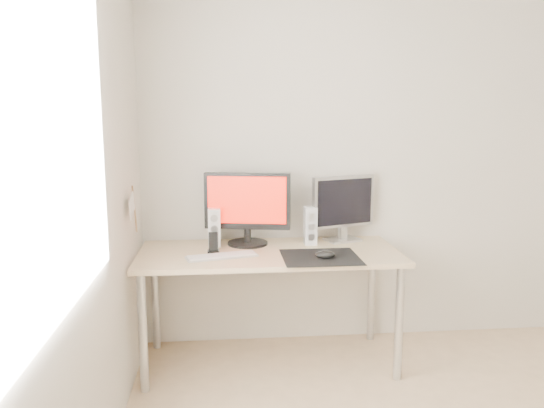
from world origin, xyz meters
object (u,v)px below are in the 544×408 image
speaker_left (214,227)px  phone_dock (213,246)px  mouse (325,255)px  keyboard (222,256)px  main_monitor (247,206)px  second_monitor (343,205)px  desk (269,263)px  speaker_right (310,226)px

speaker_left → phone_dock: bearing=-92.0°
mouse → keyboard: size_ratio=0.27×
mouse → speaker_left: size_ratio=0.48×
speaker_left → main_monitor: bearing=4.3°
second_monitor → phone_dock: 0.91m
mouse → keyboard: mouse is taller
mouse → main_monitor: size_ratio=0.21×
second_monitor → phone_dock: bearing=-165.0°
main_monitor → speaker_left: size_ratio=2.25×
phone_dock → speaker_left: bearing=88.0°
mouse → phone_dock: size_ratio=0.91×
desk → keyboard: size_ratio=3.66×
main_monitor → desk: bearing=-54.4°
mouse → phone_dock: phone_dock is taller
speaker_right → phone_dock: (-0.62, -0.16, -0.08)m
keyboard → phone_dock: phone_dock is taller
main_monitor → speaker_left: (-0.21, -0.02, -0.13)m
speaker_left → keyboard: bearing=-80.7°
speaker_left → keyboard: size_ratio=0.56×
desk → keyboard: 0.32m
second_monitor → speaker_right: (-0.23, -0.07, -0.12)m
main_monitor → phone_dock: size_ratio=4.30×
desk → speaker_left: 0.42m
main_monitor → speaker_left: main_monitor is taller
mouse → second_monitor: second_monitor is taller
mouse → speaker_left: (-0.64, 0.36, 0.10)m
main_monitor → keyboard: main_monitor is taller
main_monitor → speaker_right: main_monitor is taller
mouse → speaker_left: 0.75m
speaker_right → keyboard: 0.64m
main_monitor → keyboard: bearing=-119.7°
desk → keyboard: (-0.29, -0.12, 0.09)m
mouse → main_monitor: 0.62m
desk → speaker_left: size_ratio=6.55×
desk → speaker_left: speaker_left is taller
speaker_left → mouse: bearing=-29.3°
speaker_right → keyboard: speaker_right is taller
mouse → desk: bearing=146.6°
main_monitor → speaker_left: bearing=-175.7°
mouse → speaker_left: speaker_left is taller
speaker_left → speaker_right: size_ratio=1.00×
mouse → keyboard: (-0.60, 0.09, -0.02)m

